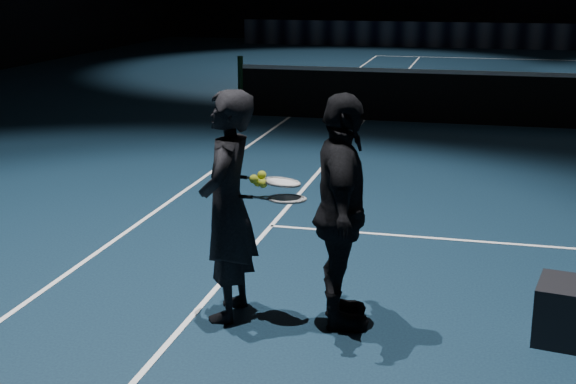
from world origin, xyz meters
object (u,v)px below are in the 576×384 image
player_b (341,212)px  tennis_balls (261,180)px  player_a (228,206)px  racket_lower (287,199)px  racket_upper (281,182)px

player_b → tennis_balls: player_b is taller
player_b → player_a: bearing=80.1°
player_b → racket_lower: (-0.40, -0.02, 0.08)m
racket_lower → tennis_balls: tennis_balls is taller
player_a → tennis_balls: (0.25, 0.02, 0.21)m
racket_lower → player_a: bearing=180.0°
player_b → tennis_balls: (-0.59, -0.03, 0.21)m
racket_upper → tennis_balls: bearing=-170.4°
player_b → racket_upper: 0.49m
racket_lower → racket_upper: bearing=141.3°
player_b → tennis_balls: size_ratio=14.50×
racket_upper → tennis_balls: tennis_balls is taller
player_b → racket_lower: size_ratio=2.56×
player_a → racket_lower: player_a is taller
player_a → player_b: 0.85m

